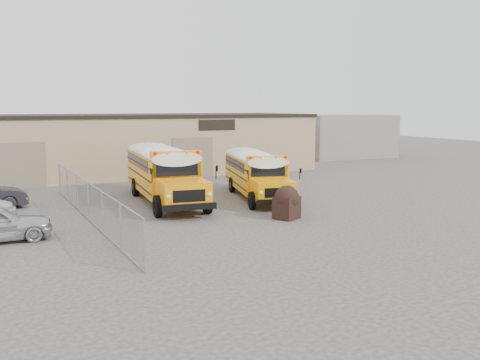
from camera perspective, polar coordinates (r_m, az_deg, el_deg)
name	(u,v)px	position (r m, az deg, el deg)	size (l,w,h in m)	color
ground	(232,220)	(25.10, -0.85, -4.29)	(120.00, 120.00, 0.00)	#3E3C39
warehouse	(122,143)	(43.52, -12.44, 3.83)	(30.20, 10.20, 4.67)	tan
chainlink_fence	(88,201)	(25.90, -15.87, -2.19)	(0.07, 18.07, 1.81)	#93959B
distant_building_right	(337,136)	(57.77, 10.30, 4.65)	(10.00, 8.00, 4.40)	gray
school_bus_left	(143,159)	(36.45, -10.30, 2.22)	(3.75, 10.79, 3.09)	#FF9806
school_bus_right	(238,161)	(36.75, -0.25, 2.02)	(4.58, 9.45, 2.69)	#FDA602
tarp_bundle	(287,202)	(25.33, 5.01, -2.32)	(1.37, 1.32, 1.60)	black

